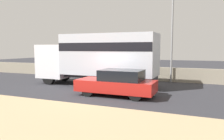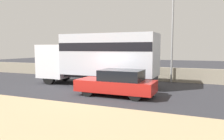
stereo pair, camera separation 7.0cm
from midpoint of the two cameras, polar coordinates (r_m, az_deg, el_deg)
name	(u,v)px [view 2 (the right image)]	position (r m, az deg, el deg)	size (l,w,h in m)	color
ground_plane	(104,95)	(12.37, -1.85, -6.62)	(80.00, 80.00, 0.00)	#2D2D33
dirt_shoulder_foreground	(30,130)	(7.75, -20.33, -14.40)	(60.00, 6.90, 0.04)	tan
stone_wall_backdrop	(138,73)	(18.51, 6.80, -0.82)	(60.00, 0.35, 1.11)	gray
street_lamp	(173,25)	(17.54, 15.67, 11.19)	(0.56, 0.28, 7.65)	gray
box_truck	(99,56)	(15.46, -3.41, 3.66)	(8.80, 2.47, 3.61)	silver
car_hatchback	(117,83)	(12.07, 1.55, -3.38)	(4.37, 1.74, 1.47)	#B21E19
pedestrian	(52,67)	(21.80, -15.34, 0.72)	(0.35, 0.35, 1.60)	slate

